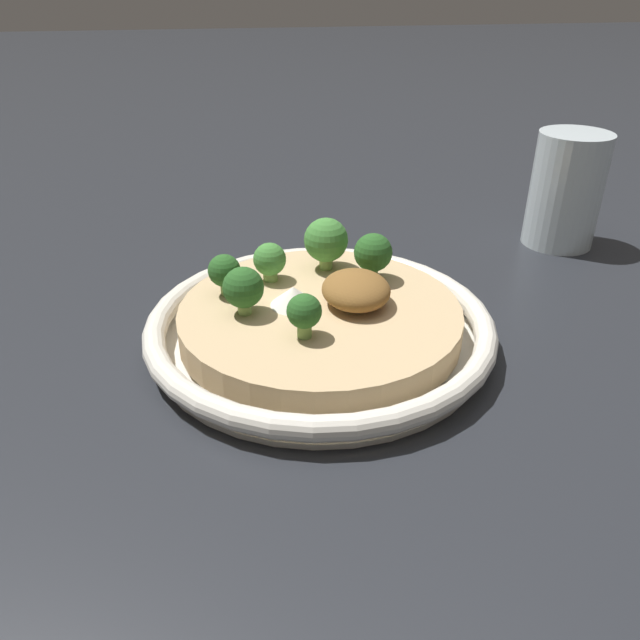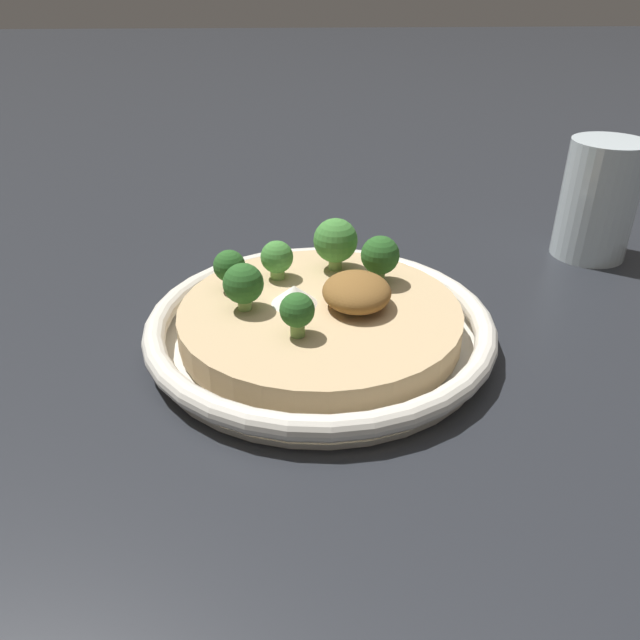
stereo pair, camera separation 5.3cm
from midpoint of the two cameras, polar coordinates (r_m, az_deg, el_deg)
name	(u,v)px [view 2 (the right image)]	position (r m, az deg, el deg)	size (l,w,h in m)	color
ground_plane	(320,342)	(0.55, 2.80, -2.10)	(6.00, 6.00, 0.00)	#23262B
risotto_bowl	(320,325)	(0.54, 2.85, -0.51)	(0.30, 0.30, 0.03)	silver
cheese_sprinkle	(294,294)	(0.53, 0.52, 2.28)	(0.04, 0.04, 0.02)	white
crispy_onion_garnish	(357,293)	(0.52, 6.34, 2.36)	(0.06, 0.06, 0.03)	brown
broccoli_back	(380,256)	(0.56, 8.24, 5.75)	(0.03, 0.03, 0.04)	#668E47
broccoli_back_left	(336,241)	(0.58, 4.06, 7.14)	(0.04, 0.04, 0.05)	#84A856
broccoli_left	(277,258)	(0.57, -1.28, 5.61)	(0.03, 0.03, 0.04)	#759E4C
broccoli_right	(297,312)	(0.48, 1.10, 0.68)	(0.03, 0.03, 0.04)	#759E4C
broccoli_front_left	(229,267)	(0.55, -5.54, 4.79)	(0.03, 0.03, 0.04)	#759E4C
broccoli_front	(243,286)	(0.51, -4.10, 3.00)	(0.03, 0.03, 0.04)	#84A856
drinking_glass	(598,200)	(0.76, 25.99, 9.80)	(0.08, 0.08, 0.13)	silver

